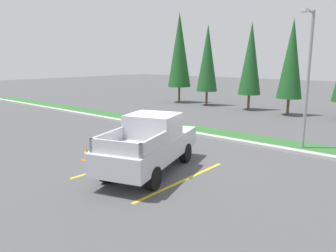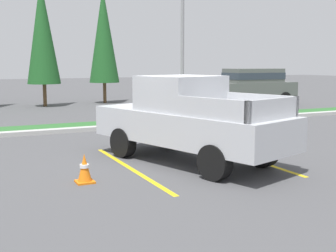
% 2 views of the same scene
% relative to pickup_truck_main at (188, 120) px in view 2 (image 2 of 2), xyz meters
% --- Properties ---
extents(ground_plane, '(120.00, 120.00, 0.00)m').
position_rel_pickup_truck_main_xyz_m(ground_plane, '(0.02, 0.85, -1.04)').
color(ground_plane, '#4C4C4F').
extents(parking_line_near, '(0.12, 4.80, 0.01)m').
position_rel_pickup_truck_main_xyz_m(parking_line_near, '(-1.53, -0.05, -1.04)').
color(parking_line_near, yellow).
rests_on(parking_line_near, ground).
extents(parking_line_far, '(0.12, 4.80, 0.01)m').
position_rel_pickup_truck_main_xyz_m(parking_line_far, '(1.57, -0.05, -1.04)').
color(parking_line_far, yellow).
rests_on(parking_line_far, ground).
extents(curb_strip, '(56.00, 0.40, 0.15)m').
position_rel_pickup_truck_main_xyz_m(curb_strip, '(0.02, 5.85, -0.97)').
color(curb_strip, '#B2B2AD').
rests_on(curb_strip, ground).
extents(grass_median, '(56.00, 1.80, 0.06)m').
position_rel_pickup_truck_main_xyz_m(grass_median, '(0.02, 6.95, -1.01)').
color(grass_median, '#2D662D').
rests_on(grass_median, ground).
extents(pickup_truck_main, '(3.39, 5.55, 2.10)m').
position_rel_pickup_truck_main_xyz_m(pickup_truck_main, '(0.00, 0.00, 0.00)').
color(pickup_truck_main, black).
rests_on(pickup_truck_main, ground).
extents(suv_distant, '(4.60, 1.97, 2.10)m').
position_rel_pickup_truck_main_xyz_m(suv_distant, '(10.05, 10.88, 0.20)').
color(suv_distant, black).
rests_on(suv_distant, ground).
extents(street_light, '(0.24, 1.49, 6.15)m').
position_rel_pickup_truck_main_xyz_m(street_light, '(3.33, 6.58, 2.57)').
color(street_light, gray).
rests_on(street_light, ground).
extents(cypress_tree_right_inner, '(1.82, 1.82, 7.00)m').
position_rel_pickup_truck_main_xyz_m(cypress_tree_right_inner, '(-0.68, 15.75, 3.08)').
color(cypress_tree_right_inner, brown).
rests_on(cypress_tree_right_inner, ground).
extents(cypress_tree_rightmost, '(1.80, 1.80, 6.91)m').
position_rel_pickup_truck_main_xyz_m(cypress_tree_rightmost, '(3.00, 16.35, 3.03)').
color(cypress_tree_rightmost, brown).
rests_on(cypress_tree_rightmost, ground).
extents(traffic_cone, '(0.36, 0.36, 0.60)m').
position_rel_pickup_truck_main_xyz_m(traffic_cone, '(-2.80, -0.81, -0.75)').
color(traffic_cone, orange).
rests_on(traffic_cone, ground).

